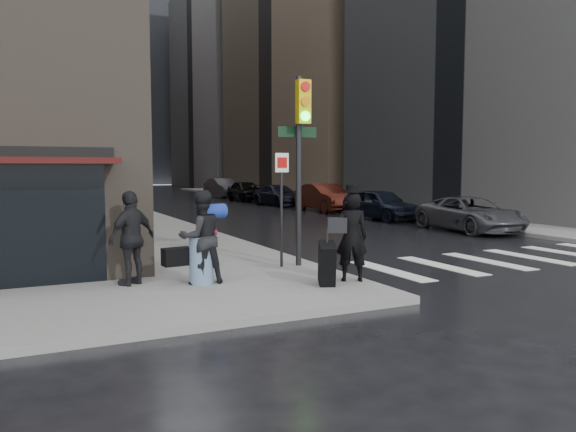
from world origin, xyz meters
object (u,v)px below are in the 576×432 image
at_px(traffic_light, 299,144).
at_px(parked_car_4, 246,191).
at_px(man_overcoat, 347,241).
at_px(parked_car_3, 278,195).
at_px(fire_hydrant, 210,235).
at_px(parked_car_1, 381,204).
at_px(man_jeans, 200,237).
at_px(parked_car_0, 470,214).
at_px(man_greycoat, 132,238).
at_px(parked_car_2, 325,198).
at_px(parked_car_5, 223,188).

bearing_deg(traffic_light, parked_car_4, 72.79).
xyz_separation_m(man_overcoat, parked_car_3, (9.39, 23.66, -0.33)).
height_order(fire_hydrant, parked_car_3, parked_car_3).
bearing_deg(traffic_light, man_overcoat, -87.13).
relative_size(fire_hydrant, parked_car_1, 0.18).
xyz_separation_m(man_jeans, parked_car_4, (12.09, 28.13, -0.34)).
relative_size(man_overcoat, man_jeans, 1.07).
bearing_deg(parked_car_0, man_greycoat, -153.72).
relative_size(parked_car_2, parked_car_3, 1.02).
relative_size(man_jeans, parked_car_4, 0.42).
bearing_deg(parked_car_0, traffic_light, -148.64).
relative_size(traffic_light, parked_car_3, 0.96).
xyz_separation_m(man_jeans, parked_car_0, (12.74, 5.74, -0.43)).
xyz_separation_m(parked_car_2, parked_car_3, (-0.36, 5.60, -0.11)).
bearing_deg(parked_car_4, man_overcoat, -105.94).
distance_m(man_overcoat, traffic_light, 2.93).
xyz_separation_m(man_jeans, parked_car_1, (12.42, 11.34, -0.36)).
height_order(parked_car_1, parked_car_2, parked_car_2).
relative_size(man_greycoat, parked_car_1, 0.43).
xyz_separation_m(man_jeans, fire_hydrant, (1.80, 4.97, -0.60)).
xyz_separation_m(parked_car_4, parked_car_5, (0.16, 5.60, 0.03)).
relative_size(traffic_light, parked_car_2, 0.94).
bearing_deg(parked_car_3, parked_car_4, 86.58).
relative_size(parked_car_2, parked_car_5, 0.98).
bearing_deg(man_jeans, traffic_light, -167.39).
distance_m(traffic_light, parked_car_0, 11.34).
distance_m(parked_car_0, parked_car_4, 22.40).
height_order(man_greycoat, parked_car_5, man_greycoat).
bearing_deg(parked_car_3, parked_car_5, 85.30).
height_order(parked_car_0, parked_car_2, parked_car_2).
bearing_deg(parked_car_3, parked_car_2, -90.59).
relative_size(man_greycoat, parked_car_0, 0.39).
distance_m(fire_hydrant, parked_car_4, 25.34).
bearing_deg(traffic_light, man_greycoat, -171.88).
relative_size(traffic_light, parked_car_0, 0.92).
height_order(man_greycoat, traffic_light, traffic_light).
bearing_deg(parked_car_0, parked_car_1, 99.14).
bearing_deg(man_overcoat, parked_car_4, -83.93).
relative_size(traffic_light, fire_hydrant, 5.65).
relative_size(parked_car_0, parked_car_3, 1.04).
bearing_deg(man_overcoat, parked_car_2, -94.65).
bearing_deg(fire_hydrant, man_greycoat, -124.50).
bearing_deg(traffic_light, fire_hydrant, 104.98).
height_order(man_overcoat, parked_car_5, man_overcoat).
relative_size(parked_car_1, parked_car_3, 0.94).
bearing_deg(parked_car_5, parked_car_4, -94.93).
bearing_deg(fire_hydrant, parked_car_2, 48.09).
xyz_separation_m(man_jeans, parked_car_5, (12.25, 33.73, -0.31)).
relative_size(parked_car_1, parked_car_4, 0.97).
xyz_separation_m(parked_car_2, parked_car_4, (-0.45, 11.19, -0.02)).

